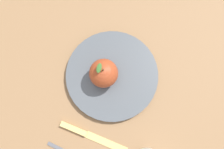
{
  "coord_description": "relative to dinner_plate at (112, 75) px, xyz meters",
  "views": [
    {
      "loc": [
        -0.03,
        0.1,
        0.67
      ],
      "look_at": [
        0.01,
        -0.02,
        0.02
      ],
      "focal_mm": 39.57,
      "sensor_mm": 36.0,
      "label": 1
    }
  ],
  "objects": [
    {
      "name": "knife",
      "position": [
        0.01,
        0.17,
        -0.01
      ],
      "size": [
        0.19,
        0.03,
        0.01
      ],
      "color": "#D8B766",
      "rests_on": "ground_plane"
    },
    {
      "name": "ground_plane",
      "position": [
        -0.01,
        0.02,
        -0.01
      ],
      "size": [
        2.4,
        2.4,
        0.0
      ],
      "primitive_type": "plane",
      "color": "olive"
    },
    {
      "name": "apple",
      "position": [
        0.02,
        0.01,
        0.04
      ],
      "size": [
        0.07,
        0.07,
        0.09
      ],
      "color": "#9E3D1E",
      "rests_on": "dinner_plate"
    },
    {
      "name": "dinner_plate",
      "position": [
        0.0,
        0.0,
        0.0
      ],
      "size": [
        0.25,
        0.25,
        0.02
      ],
      "color": "#4C5156",
      "rests_on": "ground_plane"
    }
  ]
}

